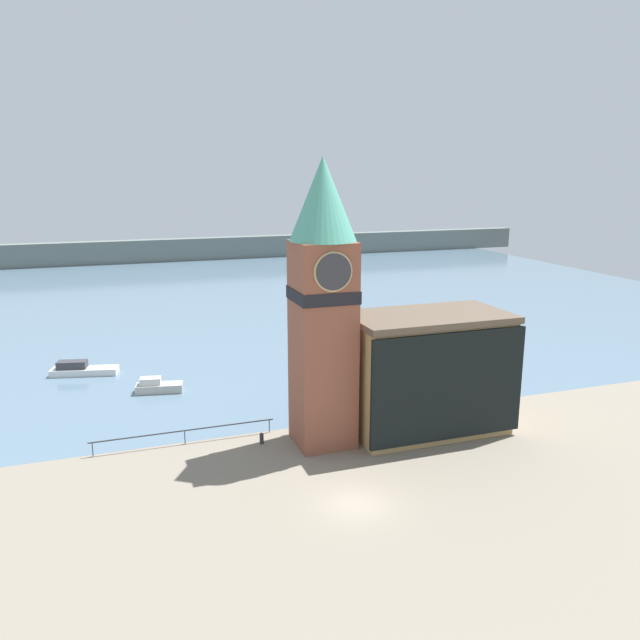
{
  "coord_description": "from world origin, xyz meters",
  "views": [
    {
      "loc": [
        -13.29,
        -31.91,
        19.8
      ],
      "look_at": [
        0.09,
        6.86,
        10.02
      ],
      "focal_mm": 35.0,
      "sensor_mm": 36.0,
      "label": 1
    }
  ],
  "objects_px": {
    "clock_tower": "(323,297)",
    "pier_building": "(428,372)",
    "boat_far": "(81,370)",
    "mooring_bollard_near": "(262,438)",
    "boat_near": "(158,387)"
  },
  "relations": [
    {
      "from": "boat_near",
      "to": "boat_far",
      "type": "xyz_separation_m",
      "value": [
        -6.77,
        7.72,
        -0.01
      ]
    },
    {
      "from": "boat_near",
      "to": "mooring_bollard_near",
      "type": "height_order",
      "value": "boat_near"
    },
    {
      "from": "pier_building",
      "to": "mooring_bollard_near",
      "type": "distance_m",
      "value": 13.64
    },
    {
      "from": "clock_tower",
      "to": "pier_building",
      "type": "relative_size",
      "value": 1.69
    },
    {
      "from": "clock_tower",
      "to": "pier_building",
      "type": "height_order",
      "value": "clock_tower"
    },
    {
      "from": "clock_tower",
      "to": "pier_building",
      "type": "xyz_separation_m",
      "value": [
        8.45,
        -0.38,
        -6.4
      ]
    },
    {
      "from": "clock_tower",
      "to": "boat_near",
      "type": "distance_m",
      "value": 21.45
    },
    {
      "from": "pier_building",
      "to": "boat_far",
      "type": "xyz_separation_m",
      "value": [
        -26.02,
        23.33,
        -4.16
      ]
    },
    {
      "from": "boat_near",
      "to": "boat_far",
      "type": "bearing_deg",
      "value": 141.76
    },
    {
      "from": "boat_far",
      "to": "clock_tower",
      "type": "bearing_deg",
      "value": -39.61
    },
    {
      "from": "clock_tower",
      "to": "mooring_bollard_near",
      "type": "height_order",
      "value": "clock_tower"
    },
    {
      "from": "pier_building",
      "to": "boat_near",
      "type": "height_order",
      "value": "pier_building"
    },
    {
      "from": "boat_near",
      "to": "boat_far",
      "type": "relative_size",
      "value": 0.66
    },
    {
      "from": "pier_building",
      "to": "boat_far",
      "type": "relative_size",
      "value": 1.85
    },
    {
      "from": "clock_tower",
      "to": "boat_far",
      "type": "xyz_separation_m",
      "value": [
        -17.57,
        22.95,
        -10.56
      ]
    }
  ]
}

